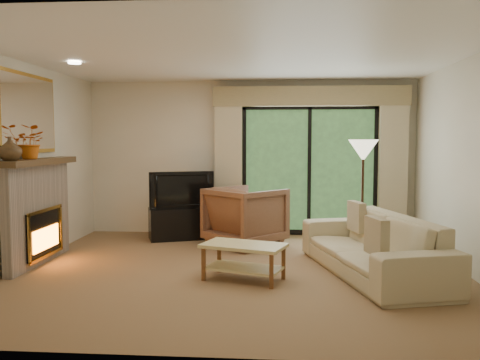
# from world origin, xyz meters

# --- Properties ---
(floor) EXTENTS (5.50, 5.50, 0.00)m
(floor) POSITION_xyz_m (0.00, 0.00, 0.00)
(floor) COLOR olive
(floor) RESTS_ON ground
(ceiling) EXTENTS (5.50, 5.50, 0.00)m
(ceiling) POSITION_xyz_m (0.00, 0.00, 2.60)
(ceiling) COLOR white
(ceiling) RESTS_ON ground
(wall_back) EXTENTS (5.00, 0.00, 5.00)m
(wall_back) POSITION_xyz_m (0.00, 2.50, 1.30)
(wall_back) COLOR beige
(wall_back) RESTS_ON ground
(wall_front) EXTENTS (5.00, 0.00, 5.00)m
(wall_front) POSITION_xyz_m (0.00, -2.50, 1.30)
(wall_front) COLOR beige
(wall_front) RESTS_ON ground
(wall_left) EXTENTS (0.00, 5.00, 5.00)m
(wall_left) POSITION_xyz_m (-2.75, 0.00, 1.30)
(wall_left) COLOR beige
(wall_left) RESTS_ON ground
(wall_right) EXTENTS (0.00, 5.00, 5.00)m
(wall_right) POSITION_xyz_m (2.75, 0.00, 1.30)
(wall_right) COLOR beige
(wall_right) RESTS_ON ground
(fireplace) EXTENTS (0.24, 1.70, 1.37)m
(fireplace) POSITION_xyz_m (-2.63, 0.20, 0.69)
(fireplace) COLOR gray
(fireplace) RESTS_ON floor
(mirror) EXTENTS (0.07, 1.45, 1.02)m
(mirror) POSITION_xyz_m (-2.71, 0.20, 1.95)
(mirror) COLOR gold
(mirror) RESTS_ON wall_left
(sliding_door) EXTENTS (2.26, 0.10, 2.16)m
(sliding_door) POSITION_xyz_m (1.00, 2.45, 1.10)
(sliding_door) COLOR black
(sliding_door) RESTS_ON floor
(curtain_left) EXTENTS (0.45, 0.18, 2.35)m
(curtain_left) POSITION_xyz_m (-0.35, 2.34, 1.20)
(curtain_left) COLOR tan
(curtain_left) RESTS_ON floor
(curtain_right) EXTENTS (0.45, 0.18, 2.35)m
(curtain_right) POSITION_xyz_m (2.35, 2.34, 1.20)
(curtain_right) COLOR tan
(curtain_right) RESTS_ON floor
(cornice) EXTENTS (3.20, 0.24, 0.32)m
(cornice) POSITION_xyz_m (1.00, 2.36, 2.32)
(cornice) COLOR #927F55
(cornice) RESTS_ON wall_back
(media_console) EXTENTS (1.11, 0.78, 0.51)m
(media_console) POSITION_xyz_m (-1.09, 1.95, 0.25)
(media_console) COLOR black
(media_console) RESTS_ON floor
(tv) EXTENTS (1.02, 0.48, 0.60)m
(tv) POSITION_xyz_m (-1.09, 1.95, 0.81)
(tv) COLOR black
(tv) RESTS_ON media_console
(armchair) EXTENTS (1.38, 1.39, 0.91)m
(armchair) POSITION_xyz_m (-0.01, 1.50, 0.45)
(armchair) COLOR brown
(armchair) RESTS_ON floor
(sofa) EXTENTS (1.56, 2.61, 0.71)m
(sofa) POSITION_xyz_m (1.61, -0.04, 0.36)
(sofa) COLOR tan
(sofa) RESTS_ON floor
(pillow_near) EXTENTS (0.20, 0.41, 0.40)m
(pillow_near) POSITION_xyz_m (1.52, -0.74, 0.60)
(pillow_near) COLOR brown
(pillow_near) RESTS_ON sofa
(pillow_far) EXTENTS (0.20, 0.40, 0.39)m
(pillow_far) POSITION_xyz_m (1.52, 0.66, 0.59)
(pillow_far) COLOR brown
(pillow_far) RESTS_ON sofa
(coffee_table) EXTENTS (1.05, 0.78, 0.42)m
(coffee_table) POSITION_xyz_m (0.10, -0.39, 0.21)
(coffee_table) COLOR #D5C17C
(coffee_table) RESTS_ON floor
(floor_lamp) EXTENTS (0.48, 0.48, 1.61)m
(floor_lamp) POSITION_xyz_m (1.71, 1.33, 0.81)
(floor_lamp) COLOR beige
(floor_lamp) RESTS_ON floor
(vase) EXTENTS (0.30, 0.30, 0.28)m
(vase) POSITION_xyz_m (-2.61, -0.47, 1.51)
(vase) COLOR #44301A
(vase) RESTS_ON fireplace
(branches) EXTENTS (0.40, 0.35, 0.43)m
(branches) POSITION_xyz_m (-2.61, 0.04, 1.58)
(branches) COLOR #BD5813
(branches) RESTS_ON fireplace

